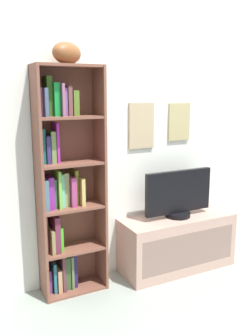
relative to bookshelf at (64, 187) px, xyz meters
name	(u,v)px	position (x,y,z in m)	size (l,w,h in m)	color
back_wall	(139,128)	(0.72, 0.12, 0.41)	(4.80, 0.08, 2.53)	silver
bookshelf	(64,187)	(0.00, 0.00, 0.00)	(0.50, 0.25, 1.76)	brown
football	(67,53)	(0.05, -0.03, 0.98)	(0.26, 0.15, 0.15)	brown
tv_stand	(177,242)	(1.00, -0.10, -0.61)	(1.03, 0.38, 0.49)	tan
television	(178,195)	(1.00, -0.10, -0.17)	(0.65, 0.22, 0.41)	black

